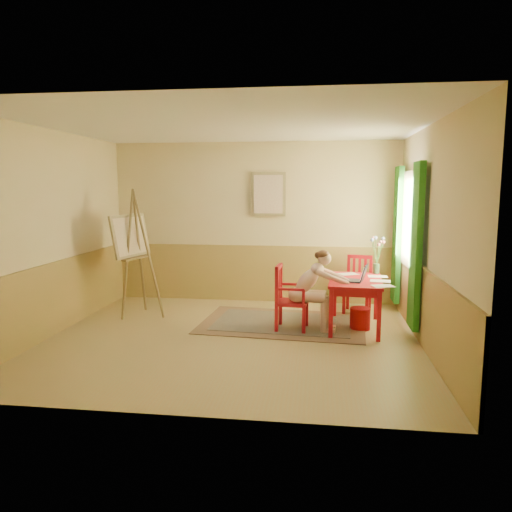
# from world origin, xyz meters

# --- Properties ---
(room) EXTENTS (5.04, 4.54, 2.84)m
(room) POSITION_xyz_m (0.00, 0.00, 1.40)
(room) COLOR tan
(room) RESTS_ON ground
(wainscot) EXTENTS (5.00, 4.50, 1.00)m
(wainscot) POSITION_xyz_m (0.00, 0.80, 0.50)
(wainscot) COLOR #B29348
(wainscot) RESTS_ON room
(window) EXTENTS (0.12, 2.01, 2.20)m
(window) POSITION_xyz_m (2.42, 1.10, 1.35)
(window) COLOR white
(window) RESTS_ON room
(wall_portrait) EXTENTS (0.60, 0.05, 0.76)m
(wall_portrait) POSITION_xyz_m (0.25, 2.20, 1.90)
(wall_portrait) COLOR #958252
(wall_portrait) RESTS_ON room
(rug) EXTENTS (2.51, 1.77, 0.02)m
(rug) POSITION_xyz_m (0.62, 0.81, 0.01)
(rug) COLOR #8C7251
(rug) RESTS_ON room
(table) EXTENTS (0.81, 1.25, 0.72)m
(table) POSITION_xyz_m (1.67, 0.70, 0.63)
(table) COLOR #B0131B
(table) RESTS_ON room
(chair_left) EXTENTS (0.46, 0.44, 0.94)m
(chair_left) POSITION_xyz_m (0.72, 0.51, 0.47)
(chair_left) COLOR #B0131B
(chair_left) RESTS_ON room
(chair_back) EXTENTS (0.49, 0.50, 0.92)m
(chair_back) POSITION_xyz_m (1.78, 1.65, 0.46)
(chair_back) COLOR #B0131B
(chair_back) RESTS_ON room
(figure) EXTENTS (0.87, 0.40, 1.16)m
(figure) POSITION_xyz_m (1.06, 0.49, 0.64)
(figure) COLOR beige
(figure) RESTS_ON room
(laptop) EXTENTS (0.46, 0.34, 0.25)m
(laptop) POSITION_xyz_m (1.63, 0.53, 0.77)
(laptop) COLOR #1E2338
(laptop) RESTS_ON table
(papers) EXTENTS (0.74, 1.14, 0.00)m
(papers) POSITION_xyz_m (1.89, 0.73, 0.72)
(papers) COLOR white
(papers) RESTS_ON table
(vase) EXTENTS (0.25, 0.29, 0.58)m
(vase) POSITION_xyz_m (2.01, 1.22, 0.98)
(vase) COLOR #3F724C
(vase) RESTS_ON table
(wastebasket) EXTENTS (0.30, 0.30, 0.31)m
(wastebasket) POSITION_xyz_m (1.74, 0.67, 0.15)
(wastebasket) COLOR red
(wastebasket) RESTS_ON room
(easel) EXTENTS (0.75, 0.90, 2.00)m
(easel) POSITION_xyz_m (-1.76, 1.02, 1.19)
(easel) COLOR olive
(easel) RESTS_ON room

